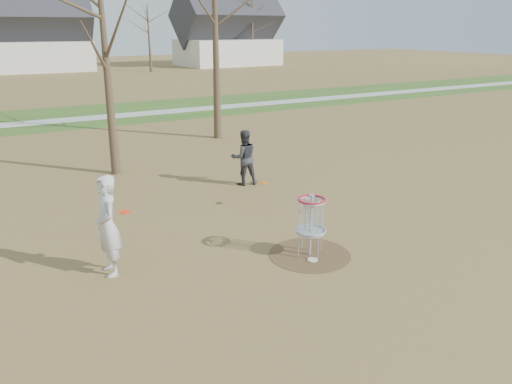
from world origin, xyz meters
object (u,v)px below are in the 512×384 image
(player_standing, at_px, (107,226))
(disc_golf_basket, at_px, (311,216))
(disc_grounded, at_px, (313,260))
(player_throwing, at_px, (244,158))

(player_standing, height_order, disc_golf_basket, player_standing)
(player_standing, height_order, disc_grounded, player_standing)
(player_throwing, bearing_deg, disc_golf_basket, 88.80)
(disc_grounded, relative_size, disc_golf_basket, 0.16)
(player_standing, distance_m, disc_golf_basket, 4.19)
(player_standing, xyz_separation_m, disc_grounded, (3.87, -1.55, -1.01))
(player_standing, xyz_separation_m, disc_golf_basket, (3.99, -1.29, -0.11))
(player_standing, relative_size, disc_grounded, 9.33)
(disc_grounded, height_order, disc_golf_basket, disc_golf_basket)
(player_throwing, height_order, disc_grounded, player_throwing)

